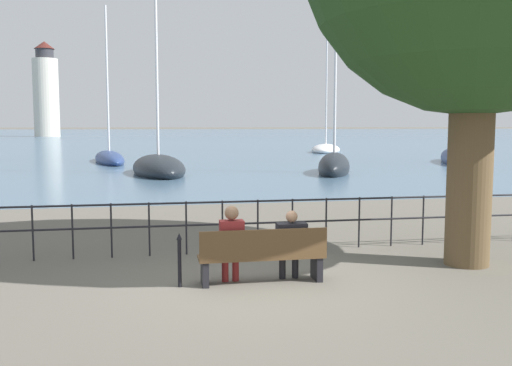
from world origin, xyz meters
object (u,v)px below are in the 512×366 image
at_px(seated_person_left, 231,241).
at_px(sailboat_3, 326,149).
at_px(sailboat_2, 158,168).
at_px(seated_person_right, 291,242).
at_px(sailboat_0, 334,166).
at_px(closed_umbrella, 179,257).
at_px(park_bench, 262,256).
at_px(sailboat_1, 455,158).
at_px(harbor_lighthouse, 46,93).
at_px(sailboat_4, 109,158).

xyz_separation_m(seated_person_left, sailboat_3, (14.60, 41.31, -0.39)).
bearing_deg(sailboat_2, seated_person_left, -94.31).
distance_m(seated_person_right, sailboat_0, 21.07).
height_order(closed_umbrella, sailboat_2, sailboat_2).
distance_m(park_bench, sailboat_1, 31.63).
bearing_deg(harbor_lighthouse, sailboat_2, -77.46).
relative_size(seated_person_left, seated_person_right, 1.09).
height_order(sailboat_2, harbor_lighthouse, harbor_lighthouse).
bearing_deg(sailboat_2, sailboat_0, -13.31).
bearing_deg(harbor_lighthouse, sailboat_0, -72.68).
height_order(sailboat_3, sailboat_4, sailboat_3).
distance_m(park_bench, sailboat_3, 43.73).
bearing_deg(sailboat_0, closed_umbrella, -94.31).
height_order(park_bench, seated_person_right, seated_person_right).
bearing_deg(park_bench, seated_person_left, 170.80).
relative_size(sailboat_0, sailboat_2, 0.96).
relative_size(park_bench, sailboat_3, 0.16).
bearing_deg(sailboat_3, sailboat_0, -84.03).
bearing_deg(harbor_lighthouse, sailboat_3, -64.35).
xyz_separation_m(seated_person_right, sailboat_4, (-4.93, 30.66, -0.36)).
xyz_separation_m(closed_umbrella, sailboat_0, (9.09, 19.81, -0.11)).
distance_m(sailboat_2, sailboat_3, 25.65).
xyz_separation_m(park_bench, sailboat_2, (-1.32, 20.91, -0.11)).
distance_m(sailboat_0, sailboat_1, 12.03).
height_order(closed_umbrella, sailboat_0, sailboat_0).
bearing_deg(closed_umbrella, sailboat_4, 95.82).
relative_size(seated_person_left, sailboat_4, 0.12).
xyz_separation_m(seated_person_right, sailboat_0, (7.28, 19.77, -0.27)).
height_order(seated_person_left, sailboat_1, sailboat_1).
xyz_separation_m(sailboat_4, harbor_lighthouse, (-18.67, 88.17, 8.97)).
distance_m(sailboat_2, harbor_lighthouse, 100.78).
xyz_separation_m(sailboat_0, sailboat_3, (6.34, 21.55, -0.07)).
bearing_deg(seated_person_right, sailboat_2, 94.97).
relative_size(seated_person_right, sailboat_0, 0.11).
xyz_separation_m(seated_person_right, sailboat_1, (17.68, 25.81, -0.29)).
xyz_separation_m(sailboat_0, sailboat_4, (-12.22, 10.89, -0.09)).
distance_m(seated_person_left, sailboat_3, 43.82).
relative_size(sailboat_3, sailboat_4, 1.16).
bearing_deg(sailboat_3, sailboat_4, -127.77).
height_order(closed_umbrella, sailboat_3, sailboat_3).
height_order(sailboat_4, harbor_lighthouse, harbor_lighthouse).
bearing_deg(seated_person_left, harbor_lighthouse, 100.78).
distance_m(park_bench, sailboat_0, 21.31).
relative_size(park_bench, sailboat_2, 0.18).
distance_m(seated_person_left, closed_umbrella, 0.86).
xyz_separation_m(closed_umbrella, sailboat_2, (-0.01, 20.88, -0.15)).
xyz_separation_m(sailboat_2, sailboat_3, (15.44, 20.48, -0.02)).
bearing_deg(harbor_lighthouse, sailboat_1, -66.07).
xyz_separation_m(closed_umbrella, sailboat_3, (15.43, 41.36, -0.17)).
distance_m(seated_person_right, sailboat_1, 31.29).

